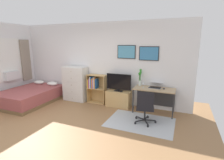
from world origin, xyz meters
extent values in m
plane|color=#936B44|center=(0.00, 0.00, 0.00)|extent=(7.20, 7.20, 0.00)
cube|color=white|center=(0.00, 2.43, 1.35)|extent=(6.12, 0.06, 2.70)
cube|color=black|center=(1.01, 2.38, 1.75)|extent=(0.59, 0.02, 0.42)
cube|color=#4C93B7|center=(1.01, 2.37, 1.75)|extent=(0.55, 0.01, 0.38)
cube|color=black|center=(1.71, 2.38, 1.72)|extent=(0.59, 0.02, 0.42)
cube|color=teal|center=(1.71, 2.37, 1.72)|extent=(0.55, 0.01, 0.38)
cube|color=white|center=(-2.98, 1.30, 1.45)|extent=(0.02, 1.03, 1.48)
cube|color=silver|center=(-2.99, 1.30, 1.45)|extent=(0.01, 0.95, 1.40)
cube|color=gray|center=(-2.94, 1.99, 1.38)|extent=(0.05, 0.40, 1.54)
cube|color=silver|center=(-2.89, 1.30, 0.90)|extent=(0.20, 0.52, 0.30)
cube|color=#B2B7BC|center=(1.78, 1.29, 0.00)|extent=(1.70, 1.20, 0.01)
cube|color=brown|center=(-2.12, 1.33, 0.05)|extent=(1.51, 2.07, 0.10)
cube|color=#9E4C4C|center=(-2.12, 1.33, 0.28)|extent=(1.47, 2.03, 0.37)
ellipsoid|color=white|center=(-2.46, 2.09, 0.53)|extent=(0.45, 0.29, 0.14)
ellipsoid|color=white|center=(-1.82, 2.11, 0.53)|extent=(0.45, 0.29, 0.14)
cube|color=silver|center=(-0.81, 2.16, 0.61)|extent=(0.85, 0.42, 1.21)
cube|color=silver|center=(-0.81, 1.94, 0.13)|extent=(0.81, 0.01, 0.22)
sphere|color=#A59E8C|center=(-0.81, 1.93, 0.13)|extent=(0.03, 0.03, 0.03)
cube|color=silver|center=(-0.81, 1.94, 0.37)|extent=(0.81, 0.01, 0.22)
sphere|color=#A59E8C|center=(-0.81, 1.93, 0.37)|extent=(0.03, 0.03, 0.03)
cube|color=silver|center=(-0.81, 1.94, 0.61)|extent=(0.81, 0.01, 0.22)
sphere|color=#A59E8C|center=(-0.81, 1.93, 0.61)|extent=(0.03, 0.03, 0.03)
cube|color=silver|center=(-0.81, 1.94, 0.85)|extent=(0.81, 0.01, 0.22)
sphere|color=#A59E8C|center=(-0.81, 1.93, 0.85)|extent=(0.03, 0.03, 0.03)
cube|color=silver|center=(-0.81, 1.94, 1.09)|extent=(0.81, 0.01, 0.22)
sphere|color=#A59E8C|center=(-0.81, 1.93, 1.09)|extent=(0.03, 0.03, 0.03)
cube|color=tan|center=(-0.29, 2.22, 0.49)|extent=(0.02, 0.30, 0.98)
cube|color=tan|center=(0.35, 2.22, 0.49)|extent=(0.02, 0.30, 0.98)
cube|color=tan|center=(0.03, 2.22, 0.01)|extent=(0.66, 0.30, 0.02)
cube|color=tan|center=(0.03, 2.22, 0.51)|extent=(0.62, 0.30, 0.02)
cube|color=tan|center=(0.03, 2.22, 0.97)|extent=(0.62, 0.30, 0.02)
cube|color=tan|center=(0.03, 2.37, 0.49)|extent=(0.66, 0.01, 0.98)
cube|color=gold|center=(-0.26, 2.19, 0.66)|extent=(0.03, 0.22, 0.29)
cube|color=#8C388C|center=(-0.22, 2.17, 0.67)|extent=(0.03, 0.19, 0.30)
cube|color=white|center=(-0.18, 2.18, 0.71)|extent=(0.03, 0.20, 0.38)
cube|color=#1E519E|center=(-0.15, 2.19, 0.72)|extent=(0.03, 0.23, 0.40)
cube|color=orange|center=(-0.11, 2.17, 0.69)|extent=(0.03, 0.19, 0.34)
cube|color=#8C388C|center=(-0.08, 2.20, 0.66)|extent=(0.03, 0.24, 0.29)
cube|color=white|center=(-0.05, 2.17, 0.71)|extent=(0.03, 0.17, 0.39)
cube|color=orange|center=(-0.01, 2.17, 0.70)|extent=(0.03, 0.18, 0.36)
cube|color=#1E519E|center=(0.03, 2.20, 0.68)|extent=(0.03, 0.24, 0.34)
cube|color=tan|center=(0.84, 2.17, 0.26)|extent=(0.79, 0.40, 0.52)
cube|color=tan|center=(0.84, 1.97, 0.26)|extent=(0.79, 0.01, 0.02)
cube|color=black|center=(0.84, 2.15, 0.53)|extent=(0.28, 0.16, 0.02)
cube|color=black|center=(0.84, 2.15, 0.56)|extent=(0.06, 0.04, 0.05)
cube|color=black|center=(0.84, 2.15, 0.83)|extent=(0.81, 0.02, 0.50)
cube|color=black|center=(0.84, 2.14, 0.83)|extent=(0.78, 0.01, 0.47)
cube|color=tan|center=(1.98, 2.08, 0.72)|extent=(1.17, 0.58, 0.03)
cube|color=#2D2D30|center=(1.42, 1.82, 0.35)|extent=(0.03, 0.03, 0.71)
cube|color=#2D2D30|center=(2.53, 1.82, 0.35)|extent=(0.03, 0.03, 0.71)
cube|color=#2D2D30|center=(1.42, 2.34, 0.35)|extent=(0.03, 0.03, 0.71)
cube|color=#2D2D30|center=(2.53, 2.34, 0.35)|extent=(0.03, 0.03, 0.71)
cube|color=#2D2D30|center=(1.98, 2.36, 0.39)|extent=(1.11, 0.02, 0.50)
cylinder|color=#232326|center=(2.15, 1.40, 0.03)|extent=(0.05, 0.05, 0.05)
cube|color=#232326|center=(2.01, 1.37, 0.07)|extent=(0.28, 0.08, 0.02)
cylinder|color=#232326|center=(1.91, 1.62, 0.03)|extent=(0.05, 0.05, 0.05)
cube|color=#232326|center=(1.89, 1.49, 0.07)|extent=(0.06, 0.28, 0.02)
cylinder|color=#232326|center=(1.62, 1.46, 0.03)|extent=(0.05, 0.05, 0.05)
cube|color=#232326|center=(1.75, 1.40, 0.07)|extent=(0.27, 0.14, 0.02)
cylinder|color=#232326|center=(1.69, 1.14, 0.03)|extent=(0.05, 0.05, 0.05)
cube|color=#232326|center=(1.78, 1.24, 0.07)|extent=(0.21, 0.23, 0.02)
cylinder|color=#232326|center=(2.01, 1.10, 0.03)|extent=(0.05, 0.05, 0.05)
cube|color=#232326|center=(1.95, 1.22, 0.07)|extent=(0.16, 0.26, 0.02)
cylinder|color=#232326|center=(1.88, 1.35, 0.23)|extent=(0.04, 0.04, 0.30)
cube|color=black|center=(1.88, 1.35, 0.40)|extent=(0.52, 0.52, 0.03)
cube|color=black|center=(1.92, 1.15, 0.64)|extent=(0.40, 0.11, 0.45)
cube|color=#B7B7BC|center=(1.98, 2.14, 0.75)|extent=(0.38, 0.28, 0.01)
cube|color=black|center=(1.98, 2.14, 0.75)|extent=(0.35, 0.25, 0.00)
cube|color=#B7B7BC|center=(1.99, 2.29, 0.86)|extent=(0.37, 0.26, 0.07)
cube|color=navy|center=(1.99, 2.28, 0.86)|extent=(0.35, 0.24, 0.06)
ellipsoid|color=#262628|center=(2.24, 2.11, 0.76)|extent=(0.06, 0.10, 0.03)
cylinder|color=silver|center=(1.50, 2.27, 0.82)|extent=(0.09, 0.09, 0.16)
cylinder|color=#3D8438|center=(1.51, 2.27, 0.97)|extent=(0.01, 0.01, 0.37)
sphere|color=#308B2C|center=(1.51, 2.27, 1.16)|extent=(0.07, 0.07, 0.07)
cylinder|color=#3D8438|center=(1.50, 2.29, 1.00)|extent=(0.01, 0.01, 0.43)
sphere|color=#308B2C|center=(1.50, 2.29, 1.22)|extent=(0.07, 0.07, 0.07)
cylinder|color=#3D8438|center=(1.48, 2.28, 0.94)|extent=(0.01, 0.01, 0.30)
sphere|color=#308B2C|center=(1.48, 2.28, 1.09)|extent=(0.07, 0.07, 0.07)
cylinder|color=#3D8438|center=(1.48, 2.26, 0.95)|extent=(0.01, 0.01, 0.33)
sphere|color=#308B2C|center=(1.48, 2.26, 1.11)|extent=(0.07, 0.07, 0.07)
cylinder|color=#3D8438|center=(1.50, 2.26, 0.95)|extent=(0.01, 0.01, 0.33)
sphere|color=#308B2C|center=(1.50, 2.26, 1.12)|extent=(0.07, 0.07, 0.07)
cylinder|color=silver|center=(1.65, 2.05, 0.74)|extent=(0.06, 0.06, 0.01)
cylinder|color=silver|center=(1.65, 2.05, 0.80)|extent=(0.01, 0.01, 0.10)
cone|color=silver|center=(1.65, 2.05, 0.88)|extent=(0.07, 0.07, 0.07)
camera|label=1|loc=(2.72, -2.84, 2.04)|focal=27.65mm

